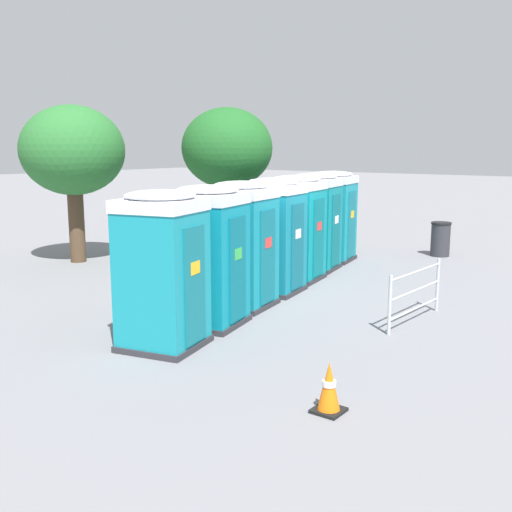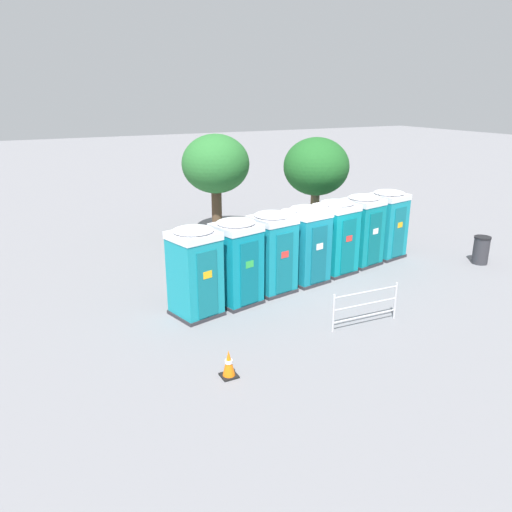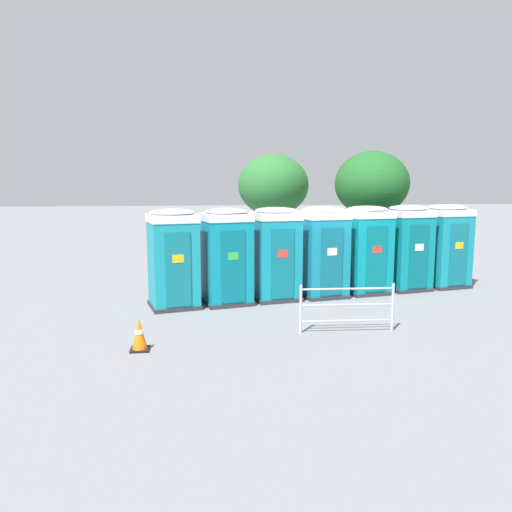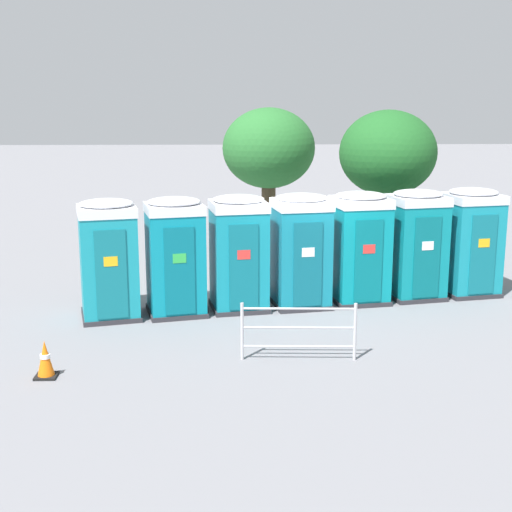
{
  "view_description": "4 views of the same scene",
  "coord_description": "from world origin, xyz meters",
  "px_view_note": "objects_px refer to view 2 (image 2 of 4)",
  "views": [
    {
      "loc": [
        -10.6,
        -7.86,
        3.18
      ],
      "look_at": [
        -0.72,
        -0.43,
        0.94
      ],
      "focal_mm": 42.0,
      "sensor_mm": 36.0,
      "label": 1
    },
    {
      "loc": [
        -8.48,
        -13.24,
        5.94
      ],
      "look_at": [
        -1.97,
        -0.69,
        1.3
      ],
      "focal_mm": 35.0,
      "sensor_mm": 36.0,
      "label": 2
    },
    {
      "loc": [
        -3.52,
        -13.85,
        3.16
      ],
      "look_at": [
        -1.88,
        -0.67,
        1.24
      ],
      "focal_mm": 35.0,
      "sensor_mm": 36.0,
      "label": 3
    },
    {
      "loc": [
        -1.47,
        -15.78,
        4.53
      ],
      "look_at": [
        -0.94,
        -0.48,
        1.18
      ],
      "focal_mm": 50.0,
      "sensor_mm": 36.0,
      "label": 4
    }
  ],
  "objects_px": {
    "portapotty_2": "(272,252)",
    "event_barrier": "(365,305)",
    "trash_can": "(481,250)",
    "portapotty_4": "(336,237)",
    "portapotty_0": "(195,271)",
    "street_tree_0": "(316,168)",
    "portapotty_5": "(362,230)",
    "traffic_cone": "(229,364)",
    "portapotty_1": "(237,261)",
    "portapotty_6": "(387,224)",
    "portapotty_3": "(307,244)",
    "street_tree_1": "(216,165)"
  },
  "relations": [
    {
      "from": "portapotty_6",
      "to": "trash_can",
      "type": "distance_m",
      "value": 3.47
    },
    {
      "from": "portapotty_5",
      "to": "street_tree_1",
      "type": "bearing_deg",
      "value": 117.98
    },
    {
      "from": "traffic_cone",
      "to": "portapotty_0",
      "type": "bearing_deg",
      "value": 81.03
    },
    {
      "from": "street_tree_0",
      "to": "street_tree_1",
      "type": "bearing_deg",
      "value": 135.2
    },
    {
      "from": "portapotty_0",
      "to": "street_tree_0",
      "type": "relative_size",
      "value": 0.59
    },
    {
      "from": "portapotty_0",
      "to": "portapotty_5",
      "type": "height_order",
      "value": "same"
    },
    {
      "from": "portapotty_1",
      "to": "portapotty_5",
      "type": "distance_m",
      "value": 5.6
    },
    {
      "from": "portapotty_2",
      "to": "event_barrier",
      "type": "relative_size",
      "value": 1.23
    },
    {
      "from": "portapotty_5",
      "to": "street_tree_1",
      "type": "distance_m",
      "value": 6.89
    },
    {
      "from": "portapotty_6",
      "to": "street_tree_1",
      "type": "distance_m",
      "value": 7.41
    },
    {
      "from": "portapotty_2",
      "to": "street_tree_0",
      "type": "relative_size",
      "value": 0.59
    },
    {
      "from": "portapotty_3",
      "to": "portapotty_5",
      "type": "xyz_separation_m",
      "value": [
        2.73,
        0.6,
        0.0
      ]
    },
    {
      "from": "portapotty_4",
      "to": "street_tree_0",
      "type": "height_order",
      "value": "street_tree_0"
    },
    {
      "from": "portapotty_5",
      "to": "portapotty_6",
      "type": "xyz_separation_m",
      "value": [
        1.37,
        0.27,
        -0.0
      ]
    },
    {
      "from": "traffic_cone",
      "to": "portapotty_5",
      "type": "bearing_deg",
      "value": 32.59
    },
    {
      "from": "trash_can",
      "to": "traffic_cone",
      "type": "xyz_separation_m",
      "value": [
        -11.29,
        -2.74,
        -0.2
      ]
    },
    {
      "from": "portapotty_1",
      "to": "portapotty_2",
      "type": "xyz_separation_m",
      "value": [
        1.36,
        0.31,
        0.0
      ]
    },
    {
      "from": "portapotty_2",
      "to": "portapotty_5",
      "type": "height_order",
      "value": "same"
    },
    {
      "from": "portapotty_0",
      "to": "trash_can",
      "type": "xyz_separation_m",
      "value": [
        10.76,
        -0.62,
        -0.77
      ]
    },
    {
      "from": "portapotty_2",
      "to": "traffic_cone",
      "type": "height_order",
      "value": "portapotty_2"
    },
    {
      "from": "portapotty_2",
      "to": "trash_can",
      "type": "relative_size",
      "value": 2.51
    },
    {
      "from": "portapotty_3",
      "to": "street_tree_0",
      "type": "distance_m",
      "value": 4.74
    },
    {
      "from": "portapotty_1",
      "to": "street_tree_0",
      "type": "distance_m",
      "value": 6.95
    },
    {
      "from": "portapotty_0",
      "to": "traffic_cone",
      "type": "relative_size",
      "value": 3.97
    },
    {
      "from": "portapotty_2",
      "to": "portapotty_3",
      "type": "distance_m",
      "value": 1.4
    },
    {
      "from": "portapotty_3",
      "to": "portapotty_4",
      "type": "xyz_separation_m",
      "value": [
        1.37,
        0.29,
        0.0
      ]
    },
    {
      "from": "portapotty_4",
      "to": "portapotty_6",
      "type": "distance_m",
      "value": 2.8
    },
    {
      "from": "portapotty_5",
      "to": "traffic_cone",
      "type": "relative_size",
      "value": 3.97
    },
    {
      "from": "portapotty_0",
      "to": "traffic_cone",
      "type": "height_order",
      "value": "portapotty_0"
    },
    {
      "from": "portapotty_0",
      "to": "event_barrier",
      "type": "distance_m",
      "value": 4.68
    },
    {
      "from": "portapotty_4",
      "to": "street_tree_0",
      "type": "distance_m",
      "value": 3.9
    },
    {
      "from": "portapotty_3",
      "to": "traffic_cone",
      "type": "relative_size",
      "value": 3.97
    },
    {
      "from": "portapotty_4",
      "to": "trash_can",
      "type": "bearing_deg",
      "value": -17.66
    },
    {
      "from": "traffic_cone",
      "to": "portapotty_4",
      "type": "bearing_deg",
      "value": 36.25
    },
    {
      "from": "portapotty_0",
      "to": "portapotty_6",
      "type": "xyz_separation_m",
      "value": [
        8.24,
        1.63,
        -0.0
      ]
    },
    {
      "from": "portapotty_1",
      "to": "portapotty_5",
      "type": "bearing_deg",
      "value": 11.51
    },
    {
      "from": "portapotty_6",
      "to": "traffic_cone",
      "type": "bearing_deg",
      "value": -150.32
    },
    {
      "from": "portapotty_4",
      "to": "street_tree_0",
      "type": "relative_size",
      "value": 0.59
    },
    {
      "from": "portapotty_1",
      "to": "traffic_cone",
      "type": "bearing_deg",
      "value": -117.87
    },
    {
      "from": "portapotty_5",
      "to": "event_barrier",
      "type": "height_order",
      "value": "portapotty_5"
    },
    {
      "from": "portapotty_0",
      "to": "portapotty_5",
      "type": "xyz_separation_m",
      "value": [
        6.86,
        1.36,
        -0.0
      ]
    },
    {
      "from": "portapotty_1",
      "to": "street_tree_0",
      "type": "relative_size",
      "value": 0.59
    },
    {
      "from": "portapotty_1",
      "to": "portapotty_6",
      "type": "height_order",
      "value": "same"
    },
    {
      "from": "portapotty_0",
      "to": "event_barrier",
      "type": "height_order",
      "value": "portapotty_0"
    },
    {
      "from": "street_tree_0",
      "to": "trash_can",
      "type": "xyz_separation_m",
      "value": [
        4.0,
        -4.87,
        -2.62
      ]
    },
    {
      "from": "trash_can",
      "to": "portapotty_4",
      "type": "bearing_deg",
      "value": 162.34
    },
    {
      "from": "trash_can",
      "to": "traffic_cone",
      "type": "bearing_deg",
      "value": -166.34
    },
    {
      "from": "portapotty_4",
      "to": "portapotty_5",
      "type": "relative_size",
      "value": 1.0
    },
    {
      "from": "portapotty_2",
      "to": "street_tree_1",
      "type": "distance_m",
      "value": 6.99
    },
    {
      "from": "portapotty_3",
      "to": "traffic_cone",
      "type": "bearing_deg",
      "value": -138.47
    }
  ]
}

